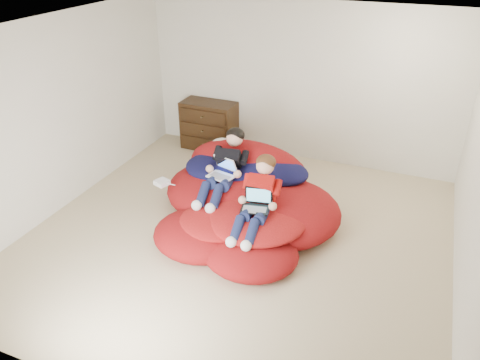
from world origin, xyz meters
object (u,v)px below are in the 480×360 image
object	(u,v)px
laptop_black	(257,203)
younger_boy	(258,195)
dresser	(209,126)
beanbag_pile	(244,200)
laptop_white	(223,171)
older_boy	(226,164)

from	to	relation	value
laptop_black	younger_boy	bearing A→B (deg)	90.00
dresser	beanbag_pile	distance (m)	2.30
beanbag_pile	laptop_white	bearing A→B (deg)	177.83
beanbag_pile	older_boy	distance (m)	0.53
older_boy	laptop_black	world-z (taller)	older_boy
older_boy	laptop_white	distance (m)	0.11
laptop_black	dresser	bearing A→B (deg)	126.81
younger_boy	laptop_black	world-z (taller)	younger_boy
laptop_white	younger_boy	bearing A→B (deg)	-34.08
dresser	laptop_white	bearing A→B (deg)	-59.35
dresser	laptop_black	size ratio (longest dim) A/B	2.55
younger_boy	laptop_white	xyz separation A→B (m)	(-0.65, 0.44, -0.02)
younger_boy	laptop_black	bearing A→B (deg)	-90.00
dresser	younger_boy	world-z (taller)	younger_boy
older_boy	laptop_white	bearing A→B (deg)	-90.00
laptop_white	laptop_black	distance (m)	0.82
older_boy	younger_boy	xyz separation A→B (m)	(0.65, -0.54, -0.03)
younger_boy	older_boy	bearing A→B (deg)	140.37
younger_boy	laptop_black	size ratio (longest dim) A/B	2.85
older_boy	younger_boy	bearing A→B (deg)	-39.63
beanbag_pile	laptop_white	world-z (taller)	laptop_white
dresser	beanbag_pile	xyz separation A→B (m)	(1.38, -1.83, -0.15)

